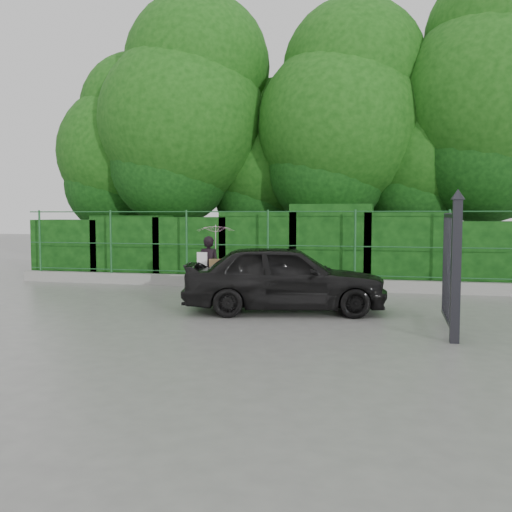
# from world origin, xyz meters

# --- Properties ---
(ground) EXTENTS (80.00, 80.00, 0.00)m
(ground) POSITION_xyz_m (0.00, 0.00, 0.00)
(ground) COLOR gray
(kerb) EXTENTS (14.00, 0.25, 0.30)m
(kerb) POSITION_xyz_m (0.00, 4.50, 0.15)
(kerb) COLOR #9E9E99
(kerb) RESTS_ON ground
(fence) EXTENTS (14.13, 0.06, 1.80)m
(fence) POSITION_xyz_m (0.22, 4.50, 1.20)
(fence) COLOR #1F5729
(fence) RESTS_ON kerb
(hedge) EXTENTS (14.20, 1.20, 2.26)m
(hedge) POSITION_xyz_m (0.07, 5.50, 0.99)
(hedge) COLOR black
(hedge) RESTS_ON ground
(trees) EXTENTS (17.10, 6.15, 8.08)m
(trees) POSITION_xyz_m (1.14, 7.74, 4.62)
(trees) COLOR black
(trees) RESTS_ON ground
(gate) EXTENTS (0.22, 2.33, 2.36)m
(gate) POSITION_xyz_m (4.60, -0.72, 1.19)
(gate) COLOR #222228
(gate) RESTS_ON ground
(woman) EXTENTS (0.87, 0.89, 1.75)m
(woman) POSITION_xyz_m (-0.43, 2.33, 1.15)
(woman) COLOR black
(woman) RESTS_ON ground
(car) EXTENTS (4.34, 2.46, 1.39)m
(car) POSITION_xyz_m (1.53, 0.97, 0.70)
(car) COLOR black
(car) RESTS_ON ground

